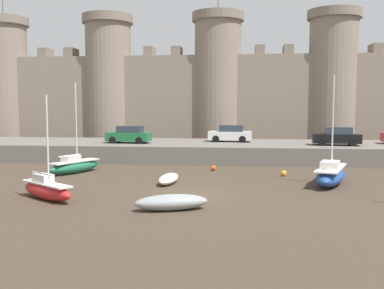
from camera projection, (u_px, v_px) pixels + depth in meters
name	position (u px, v px, depth m)	size (l,w,h in m)	color
ground_plane	(190.00, 196.00, 25.26)	(160.00, 160.00, 0.00)	#423528
quay_road	(211.00, 150.00, 42.64)	(65.80, 10.00, 1.53)	#666059
castle	(218.00, 88.00, 53.96)	(59.96, 6.16, 18.95)	gray
sailboat_foreground_right	(331.00, 175.00, 28.67)	(3.32, 5.80, 7.01)	#234793
rowboat_foreground_left	(168.00, 178.00, 29.19)	(1.31, 3.30, 0.61)	silver
rowboat_midflat_centre	(171.00, 202.00, 21.76)	(3.78, 2.24, 0.78)	gray
sailboat_midflat_left	(47.00, 189.00, 24.23)	(4.14, 3.39, 5.64)	red
sailboat_foreground_centre	(75.00, 166.00, 33.54)	(3.19, 4.78, 6.77)	#1E6B47
mooring_buoy_near_shore	(284.00, 173.00, 32.15)	(0.41, 0.41, 0.41)	orange
mooring_buoy_mid_mud	(213.00, 168.00, 34.78)	(0.43, 0.43, 0.43)	#E04C1E
car_quay_west	(230.00, 134.00, 43.43)	(4.22, 2.12, 1.62)	silver
car_quay_centre_west	(337.00, 136.00, 39.65)	(4.22, 2.12, 1.62)	black
car_quay_east	(129.00, 135.00, 41.99)	(4.22, 2.12, 1.62)	#1E6638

